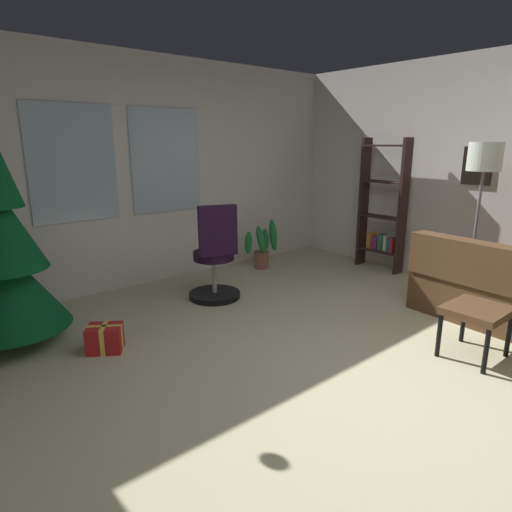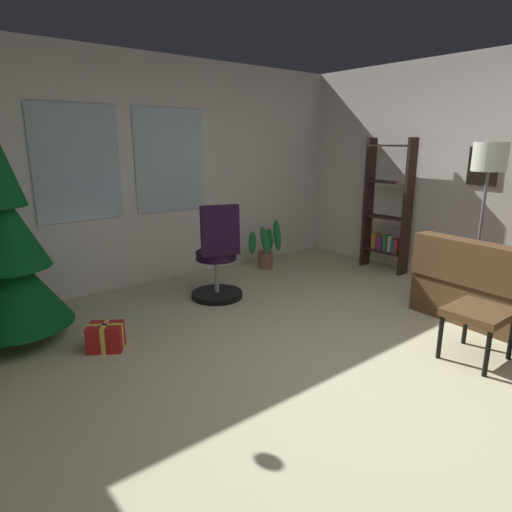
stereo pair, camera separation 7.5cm
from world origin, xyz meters
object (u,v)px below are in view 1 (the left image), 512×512
Objects in this scene: floor_lamp at (483,171)px; potted_plant at (262,247)px; office_chair at (215,263)px; gift_box_red at (105,338)px; holiday_tree at (5,257)px; bookshelf at (383,213)px; footstool at (477,314)px.

floor_lamp is 2.53× the size of potted_plant.
office_chair is 1.34m from potted_plant.
gift_box_red is 0.21× the size of floor_lamp.
holiday_tree is 4.35m from bookshelf.
footstool is at bearing -43.64° from holiday_tree.
holiday_tree is at bearing 152.87° from floor_lamp.
floor_lamp is at bearing -105.31° from bookshelf.
office_chair reaches higher than potted_plant.
potted_plant is at bearing 21.22° from gift_box_red.
floor_lamp is at bearing -42.08° from office_chair.
bookshelf is at bearing -41.32° from potted_plant.
gift_box_red is at bearing -158.78° from potted_plant.
potted_plant is (-1.19, 1.04, -0.47)m from bookshelf.
office_chair is 0.61× the size of bookshelf.
gift_box_red is 0.20× the size of bookshelf.
potted_plant is at bearing 26.68° from office_chair.
holiday_tree reaches higher than gift_box_red.
potted_plant reaches higher than footstool.
holiday_tree is 3.18m from potted_plant.
floor_lamp is (2.00, -1.81, 0.97)m from office_chair.
gift_box_red is 0.52× the size of potted_plant.
floor_lamp reaches higher than office_chair.
potted_plant is (0.38, 3.00, -0.07)m from footstool.
holiday_tree is 2.17× the size of office_chair.
bookshelf is at bearing 74.69° from floor_lamp.
footstool is 3.02m from potted_plant.
floor_lamp is at bearing -71.36° from potted_plant.
holiday_tree is 1.97m from office_chair.
gift_box_red is 3.89m from floor_lamp.
holiday_tree is at bearing 136.36° from footstool.
bookshelf reaches higher than footstool.
footstool is 2.98m from gift_box_red.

